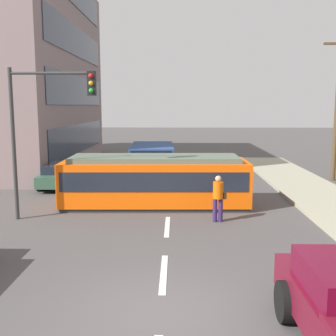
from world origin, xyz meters
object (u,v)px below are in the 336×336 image
object	(u,v)px
streetcar_tram	(155,180)
traffic_light_mast	(45,115)
parked_sedan_mid	(65,175)
pedestrian_crossing	(218,196)
city_bus	(152,157)

from	to	relation	value
streetcar_tram	traffic_light_mast	size ratio (longest dim) A/B	1.40
parked_sedan_mid	traffic_light_mast	size ratio (longest dim) A/B	0.74
parked_sedan_mid	traffic_light_mast	world-z (taller)	traffic_light_mast
parked_sedan_mid	traffic_light_mast	bearing A→B (deg)	-80.18
streetcar_tram	traffic_light_mast	distance (m)	5.12
pedestrian_crossing	parked_sedan_mid	bearing A→B (deg)	138.73
pedestrian_crossing	streetcar_tram	bearing A→B (deg)	135.21
parked_sedan_mid	traffic_light_mast	xyz separation A→B (m)	(1.06, -6.12, 3.17)
city_bus	parked_sedan_mid	xyz separation A→B (m)	(-4.23, -4.15, -0.38)
streetcar_tram	pedestrian_crossing	xyz separation A→B (m)	(2.37, -2.35, -0.13)
city_bus	streetcar_tram	bearing A→B (deg)	-85.82
city_bus	pedestrian_crossing	distance (m)	10.87
pedestrian_crossing	city_bus	bearing A→B (deg)	105.79
city_bus	traffic_light_mast	xyz separation A→B (m)	(-3.18, -10.27, 2.79)
pedestrian_crossing	traffic_light_mast	size ratio (longest dim) A/B	0.31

